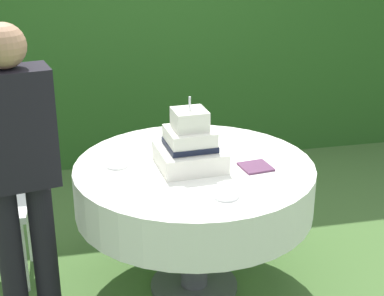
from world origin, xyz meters
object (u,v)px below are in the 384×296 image
at_px(wedding_cake, 190,146).
at_px(napkin_stack, 256,167).
at_px(standing_person, 18,169).
at_px(serving_plate_near, 226,196).
at_px(serving_plate_far, 117,165).
at_px(cake_table, 194,187).

height_order(wedding_cake, napkin_stack, wedding_cake).
relative_size(napkin_stack, standing_person, 0.10).
xyz_separation_m(serving_plate_near, serving_plate_far, (-0.47, 0.48, 0.00)).
height_order(serving_plate_near, serving_plate_far, same).
relative_size(serving_plate_near, serving_plate_far, 1.01).
xyz_separation_m(napkin_stack, standing_person, (-1.19, -0.12, 0.15)).
bearing_deg(serving_plate_far, napkin_stack, -14.28).
xyz_separation_m(serving_plate_far, napkin_stack, (0.71, -0.18, -0.00)).
distance_m(serving_plate_near, napkin_stack, 0.39).
bearing_deg(serving_plate_near, cake_table, 98.53).
xyz_separation_m(serving_plate_near, napkin_stack, (0.25, 0.30, -0.00)).
bearing_deg(napkin_stack, serving_plate_near, -129.39).
bearing_deg(serving_plate_near, serving_plate_far, 134.10).
bearing_deg(serving_plate_far, serving_plate_near, -45.90).
bearing_deg(napkin_stack, wedding_cake, 163.29).
bearing_deg(wedding_cake, serving_plate_near, -77.77).
distance_m(cake_table, napkin_stack, 0.36).
xyz_separation_m(cake_table, wedding_cake, (-0.03, -0.01, 0.25)).
bearing_deg(cake_table, standing_person, -165.42).
bearing_deg(wedding_cake, cake_table, 23.17).
height_order(cake_table, wedding_cake, wedding_cake).
relative_size(serving_plate_near, napkin_stack, 0.79).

